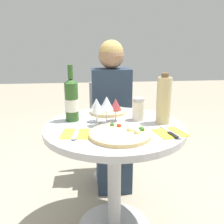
{
  "coord_description": "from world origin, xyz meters",
  "views": [
    {
      "loc": [
        -0.16,
        -1.36,
        1.2
      ],
      "look_at": [
        -0.02,
        -0.07,
        0.82
      ],
      "focal_mm": 40.0,
      "sensor_mm": 36.0,
      "label": 1
    }
  ],
  "objects_px": {
    "chair_behind_diner": "(111,130)",
    "pizza_large": "(121,134)",
    "tall_carafe": "(164,100)",
    "dining_table": "(114,152)",
    "seated_diner": "(112,119)",
    "wine_bottle": "(72,100)"
  },
  "relations": [
    {
      "from": "dining_table",
      "to": "wine_bottle",
      "type": "distance_m",
      "value": 0.41
    },
    {
      "from": "seated_diner",
      "to": "wine_bottle",
      "type": "relative_size",
      "value": 3.54
    },
    {
      "from": "dining_table",
      "to": "pizza_large",
      "type": "distance_m",
      "value": 0.25
    },
    {
      "from": "chair_behind_diner",
      "to": "tall_carafe",
      "type": "distance_m",
      "value": 0.87
    },
    {
      "from": "chair_behind_diner",
      "to": "tall_carafe",
      "type": "bearing_deg",
      "value": 108.38
    },
    {
      "from": "chair_behind_diner",
      "to": "tall_carafe",
      "type": "relative_size",
      "value": 2.82
    },
    {
      "from": "seated_diner",
      "to": "chair_behind_diner",
      "type": "bearing_deg",
      "value": -90.0
    },
    {
      "from": "chair_behind_diner",
      "to": "pizza_large",
      "type": "relative_size",
      "value": 2.61
    },
    {
      "from": "dining_table",
      "to": "chair_behind_diner",
      "type": "height_order",
      "value": "chair_behind_diner"
    },
    {
      "from": "seated_diner",
      "to": "pizza_large",
      "type": "distance_m",
      "value": 0.79
    },
    {
      "from": "dining_table",
      "to": "seated_diner",
      "type": "xyz_separation_m",
      "value": [
        0.05,
        0.6,
        0.02
      ]
    },
    {
      "from": "pizza_large",
      "to": "chair_behind_diner",
      "type": "bearing_deg",
      "value": 87.41
    },
    {
      "from": "tall_carafe",
      "to": "pizza_large",
      "type": "bearing_deg",
      "value": -146.34
    },
    {
      "from": "chair_behind_diner",
      "to": "dining_table",
      "type": "bearing_deg",
      "value": 85.82
    },
    {
      "from": "chair_behind_diner",
      "to": "seated_diner",
      "type": "xyz_separation_m",
      "value": [
        -0.0,
        -0.13,
        0.15
      ]
    },
    {
      "from": "seated_diner",
      "to": "tall_carafe",
      "type": "height_order",
      "value": "seated_diner"
    },
    {
      "from": "seated_diner",
      "to": "wine_bottle",
      "type": "height_order",
      "value": "seated_diner"
    },
    {
      "from": "dining_table",
      "to": "chair_behind_diner",
      "type": "xyz_separation_m",
      "value": [
        0.05,
        0.73,
        -0.13
      ]
    },
    {
      "from": "seated_diner",
      "to": "tall_carafe",
      "type": "bearing_deg",
      "value": 111.95
    },
    {
      "from": "dining_table",
      "to": "tall_carafe",
      "type": "xyz_separation_m",
      "value": [
        0.29,
        0.01,
        0.31
      ]
    },
    {
      "from": "chair_behind_diner",
      "to": "seated_diner",
      "type": "height_order",
      "value": "seated_diner"
    },
    {
      "from": "seated_diner",
      "to": "dining_table",
      "type": "bearing_deg",
      "value": 84.95
    }
  ]
}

